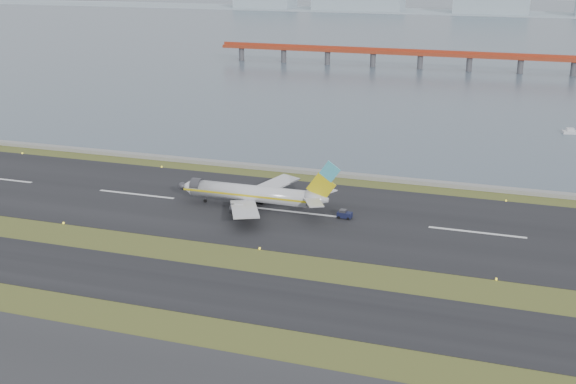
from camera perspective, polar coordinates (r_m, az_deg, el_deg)
name	(u,v)px	position (r m, az deg, el deg)	size (l,w,h in m)	color
ground	(246,264)	(135.98, -3.36, -5.73)	(1000.00, 1000.00, 0.00)	#35491A
taxiway_strip	(220,291)	(125.95, -5.36, -7.82)	(1000.00, 18.00, 0.10)	black
runway_strip	(294,212)	(162.17, 0.50, -1.60)	(1000.00, 45.00, 0.10)	black
seawall	(329,173)	(189.37, 3.26, 1.48)	(1000.00, 2.50, 1.00)	gray
bay_water	(465,29)	(579.74, 13.83, 12.40)	(1400.00, 800.00, 1.30)	#41505D
red_pier	(470,56)	(369.33, 14.17, 10.35)	(260.00, 5.00, 10.20)	#A2351B
far_shoreline	(495,7)	(737.61, 16.06, 13.88)	(1400.00, 80.00, 60.50)	#99ABB5
airliner	(255,194)	(163.79, -2.61, -0.15)	(38.52, 32.89, 12.80)	silver
pushback_tug	(344,214)	(158.64, 4.48, -1.77)	(3.28, 2.09, 2.01)	#141737
workboat_near	(574,132)	(250.47, 21.69, 4.43)	(8.27, 4.27, 1.92)	silver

